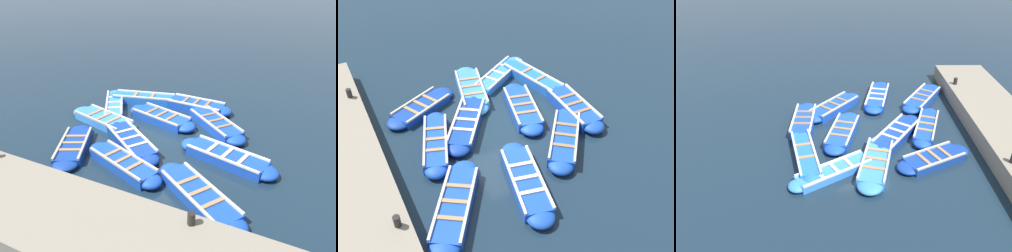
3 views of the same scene
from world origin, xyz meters
The scene contains 14 objects.
ground_plane centered at (0.00, 0.00, 0.00)m, with size 120.00×120.00×0.00m, color #162838.
boat_far_corner centered at (-2.80, 0.55, 0.20)m, with size 1.02×3.55×0.46m.
boat_bow_out centered at (-1.40, 1.97, 0.19)m, with size 3.00×3.43×0.44m.
boat_outer_left centered at (0.89, 3.15, 0.18)m, with size 1.70×3.91×0.43m.
boat_outer_right centered at (-1.30, -3.10, 0.15)m, with size 3.51×2.58×0.36m.
boat_stern_in centered at (-0.99, -0.40, 0.18)m, with size 1.74×3.66×0.43m.
boat_alongside centered at (1.39, -0.54, 0.18)m, with size 2.85×3.59×0.41m.
boat_centre centered at (0.30, -2.59, 0.17)m, with size 1.79×3.85×0.40m.
boat_mid_row centered at (2.82, 0.02, 0.19)m, with size 1.91×3.64×0.43m.
boat_tucked centered at (-2.48, -2.11, 0.20)m, with size 1.63×3.87×0.46m.
boat_drifting centered at (2.60, -2.35, 0.15)m, with size 3.37×2.28×0.37m.
boat_end_of_row centered at (3.27, 3.00, 0.18)m, with size 2.86×3.72×0.41m.
quay_wall centered at (6.07, 0.00, 0.39)m, with size 2.77×12.57×0.79m.
bollard_mid_north centered at (5.04, 3.43, 0.96)m, with size 0.20×0.20×0.35m, color black.
Camera 1 is at (10.66, 5.49, 6.64)m, focal length 35.00 mm.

